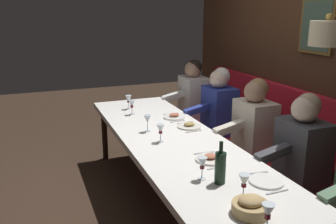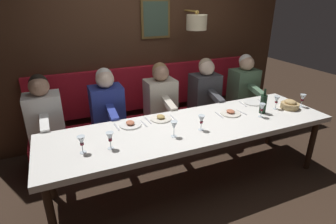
{
  "view_description": "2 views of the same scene",
  "coord_description": "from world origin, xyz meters",
  "px_view_note": "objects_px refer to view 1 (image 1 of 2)",
  "views": [
    {
      "loc": [
        -1.18,
        -2.89,
        1.88
      ],
      "look_at": [
        0.05,
        0.27,
        0.92
      ],
      "focal_mm": 38.5,
      "sensor_mm": 36.0,
      "label": 1
    },
    {
      "loc": [
        -2.31,
        1.29,
        2.02
      ],
      "look_at": [
        0.05,
        0.27,
        0.92
      ],
      "focal_mm": 28.9,
      "sensor_mm": 36.0,
      "label": 2
    }
  ],
  "objects_px": {
    "dining_table": "(173,144)",
    "wine_glass_1": "(268,212)",
    "diner_middle": "(254,120)",
    "wine_glass_2": "(202,164)",
    "wine_glass_6": "(132,104)",
    "wine_glass_0": "(160,129)",
    "wine_glass_4": "(245,181)",
    "diner_far": "(219,103)",
    "diner_farthest": "(193,91)",
    "diner_near": "(302,143)",
    "wine_glass_3": "(147,120)",
    "bread_bowl": "(251,206)",
    "wine_bottle": "(220,167)",
    "wine_glass_5": "(128,99)"
  },
  "relations": [
    {
      "from": "diner_farthest",
      "to": "wine_glass_3",
      "type": "bearing_deg",
      "value": -131.47
    },
    {
      "from": "diner_middle",
      "to": "diner_far",
      "type": "bearing_deg",
      "value": 90.0
    },
    {
      "from": "wine_glass_0",
      "to": "wine_glass_6",
      "type": "bearing_deg",
      "value": 89.92
    },
    {
      "from": "wine_glass_0",
      "to": "diner_middle",
      "type": "bearing_deg",
      "value": 2.3
    },
    {
      "from": "wine_glass_2",
      "to": "wine_glass_4",
      "type": "height_order",
      "value": "same"
    },
    {
      "from": "wine_glass_2",
      "to": "wine_glass_6",
      "type": "xyz_separation_m",
      "value": [
        -0.01,
        1.75,
        -0.0
      ]
    },
    {
      "from": "diner_near",
      "to": "wine_glass_6",
      "type": "distance_m",
      "value": 1.89
    },
    {
      "from": "wine_glass_6",
      "to": "wine_glass_2",
      "type": "bearing_deg",
      "value": -89.56
    },
    {
      "from": "dining_table",
      "to": "diner_middle",
      "type": "xyz_separation_m",
      "value": [
        0.88,
        0.01,
        0.13
      ]
    },
    {
      "from": "diner_middle",
      "to": "bread_bowl",
      "type": "xyz_separation_m",
      "value": [
        -0.94,
        -1.35,
        -0.03
      ]
    },
    {
      "from": "wine_glass_2",
      "to": "bread_bowl",
      "type": "relative_size",
      "value": 0.75
    },
    {
      "from": "diner_far",
      "to": "wine_glass_6",
      "type": "height_order",
      "value": "diner_far"
    },
    {
      "from": "bread_bowl",
      "to": "diner_near",
      "type": "bearing_deg",
      "value": 34.82
    },
    {
      "from": "wine_glass_1",
      "to": "wine_glass_5",
      "type": "height_order",
      "value": "same"
    },
    {
      "from": "diner_far",
      "to": "diner_middle",
      "type": "bearing_deg",
      "value": -90.0
    },
    {
      "from": "wine_glass_2",
      "to": "wine_glass_4",
      "type": "relative_size",
      "value": 1.0
    },
    {
      "from": "diner_farthest",
      "to": "diner_near",
      "type": "bearing_deg",
      "value": -90.0
    },
    {
      "from": "wine_glass_4",
      "to": "bread_bowl",
      "type": "distance_m",
      "value": 0.19
    },
    {
      "from": "wine_glass_1",
      "to": "wine_glass_3",
      "type": "relative_size",
      "value": 1.0
    },
    {
      "from": "dining_table",
      "to": "wine_glass_1",
      "type": "bearing_deg",
      "value": -92.91
    },
    {
      "from": "diner_middle",
      "to": "wine_glass_6",
      "type": "distance_m",
      "value": 1.36
    },
    {
      "from": "wine_glass_0",
      "to": "wine_bottle",
      "type": "bearing_deg",
      "value": -83.48
    },
    {
      "from": "diner_far",
      "to": "wine_bottle",
      "type": "height_order",
      "value": "diner_far"
    },
    {
      "from": "wine_glass_6",
      "to": "wine_glass_0",
      "type": "bearing_deg",
      "value": -90.08
    },
    {
      "from": "wine_glass_4",
      "to": "wine_glass_2",
      "type": "bearing_deg",
      "value": 110.66
    },
    {
      "from": "wine_glass_4",
      "to": "wine_glass_1",
      "type": "bearing_deg",
      "value": -103.22
    },
    {
      "from": "diner_far",
      "to": "wine_glass_1",
      "type": "xyz_separation_m",
      "value": [
        -0.96,
        -2.25,
        0.04
      ]
    },
    {
      "from": "diner_near",
      "to": "wine_glass_3",
      "type": "height_order",
      "value": "diner_near"
    },
    {
      "from": "wine_glass_2",
      "to": "wine_glass_3",
      "type": "bearing_deg",
      "value": 91.68
    },
    {
      "from": "wine_glass_5",
      "to": "dining_table",
      "type": "bearing_deg",
      "value": -84.7
    },
    {
      "from": "wine_glass_3",
      "to": "wine_glass_4",
      "type": "xyz_separation_m",
      "value": [
        0.16,
        -1.46,
        -0.0
      ]
    },
    {
      "from": "wine_glass_0",
      "to": "wine_glass_4",
      "type": "relative_size",
      "value": 1.0
    },
    {
      "from": "diner_near",
      "to": "wine_glass_5",
      "type": "bearing_deg",
      "value": 118.25
    },
    {
      "from": "wine_glass_5",
      "to": "wine_glass_2",
      "type": "bearing_deg",
      "value": -90.41
    },
    {
      "from": "diner_middle",
      "to": "wine_glass_6",
      "type": "relative_size",
      "value": 4.82
    },
    {
      "from": "diner_middle",
      "to": "wine_glass_1",
      "type": "xyz_separation_m",
      "value": [
        -0.96,
        -1.53,
        0.04
      ]
    },
    {
      "from": "diner_near",
      "to": "wine_glass_0",
      "type": "distance_m",
      "value": 1.21
    },
    {
      "from": "diner_farthest",
      "to": "wine_glass_6",
      "type": "bearing_deg",
      "value": -151.73
    },
    {
      "from": "diner_middle",
      "to": "diner_farthest",
      "type": "height_order",
      "value": "same"
    },
    {
      "from": "wine_glass_0",
      "to": "bread_bowl",
      "type": "relative_size",
      "value": 0.75
    },
    {
      "from": "wine_glass_4",
      "to": "dining_table",
      "type": "bearing_deg",
      "value": 90.24
    },
    {
      "from": "dining_table",
      "to": "bread_bowl",
      "type": "bearing_deg",
      "value": -92.56
    },
    {
      "from": "wine_glass_1",
      "to": "wine_glass_2",
      "type": "bearing_deg",
      "value": 93.74
    },
    {
      "from": "wine_glass_0",
      "to": "wine_glass_6",
      "type": "xyz_separation_m",
      "value": [
        0.0,
        0.94,
        -0.0
      ]
    },
    {
      "from": "diner_farthest",
      "to": "wine_bottle",
      "type": "relative_size",
      "value": 2.64
    },
    {
      "from": "wine_glass_3",
      "to": "wine_bottle",
      "type": "relative_size",
      "value": 0.55
    },
    {
      "from": "wine_bottle",
      "to": "wine_glass_5",
      "type": "bearing_deg",
      "value": 92.02
    },
    {
      "from": "wine_glass_4",
      "to": "wine_bottle",
      "type": "relative_size",
      "value": 0.55
    },
    {
      "from": "wine_glass_6",
      "to": "bread_bowl",
      "type": "height_order",
      "value": "wine_glass_6"
    },
    {
      "from": "diner_far",
      "to": "wine_glass_2",
      "type": "height_order",
      "value": "diner_far"
    }
  ]
}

